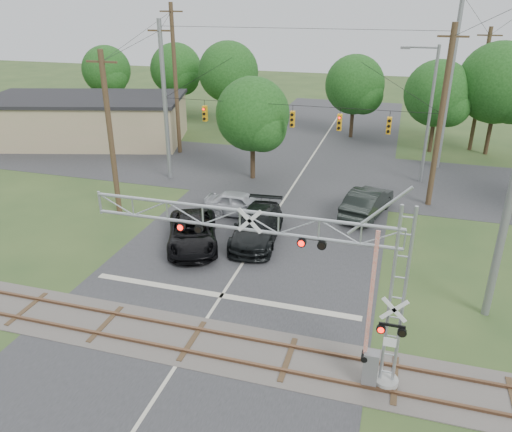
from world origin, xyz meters
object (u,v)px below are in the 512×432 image
(crossing_gantry, at_px, (299,266))
(car_dark, at_px, (257,227))
(traffic_signal_span, at_px, (306,113))
(pickup_black, at_px, (193,233))
(streetlight, at_px, (428,109))
(commercial_building, at_px, (86,119))
(sedan_silver, at_px, (240,204))

(crossing_gantry, bearing_deg, car_dark, 113.93)
(traffic_signal_span, bearing_deg, crossing_gantry, -79.43)
(crossing_gantry, relative_size, traffic_signal_span, 0.59)
(pickup_black, distance_m, streetlight, 19.53)
(traffic_signal_span, height_order, commercial_building, traffic_signal_span)
(crossing_gantry, height_order, streetlight, streetlight)
(commercial_building, bearing_deg, sedan_silver, -48.65)
(crossing_gantry, distance_m, sedan_silver, 15.04)
(pickup_black, xyz_separation_m, commercial_building, (-18.35, 17.60, 1.33))
(crossing_gantry, xyz_separation_m, car_dark, (-4.41, 9.93, -3.54))
(crossing_gantry, bearing_deg, commercial_building, 135.15)
(car_dark, bearing_deg, commercial_building, 138.41)
(pickup_black, bearing_deg, streetlight, 27.35)
(car_dark, height_order, streetlight, streetlight)
(traffic_signal_span, distance_m, streetlight, 9.07)
(crossing_gantry, distance_m, car_dark, 11.43)
(commercial_building, bearing_deg, car_dark, -51.92)
(crossing_gantry, distance_m, pickup_black, 11.86)
(sedan_silver, height_order, commercial_building, commercial_building)
(sedan_silver, distance_m, commercial_building, 23.43)
(commercial_building, bearing_deg, crossing_gantry, -60.34)
(traffic_signal_span, xyz_separation_m, streetlight, (7.89, 4.47, -0.14))
(traffic_signal_span, relative_size, car_dark, 3.24)
(pickup_black, relative_size, sedan_silver, 1.26)
(car_dark, bearing_deg, crossing_gantry, -71.22)
(streetlight, bearing_deg, pickup_black, -129.88)
(car_dark, distance_m, streetlight, 16.34)
(crossing_gantry, xyz_separation_m, pickup_black, (-7.68, 8.29, -3.61))
(sedan_silver, xyz_separation_m, commercial_building, (-19.58, 12.79, 1.35))
(traffic_signal_span, distance_m, sedan_silver, 7.79)
(pickup_black, xyz_separation_m, sedan_silver, (1.23, 4.81, -0.02))
(traffic_signal_span, distance_m, car_dark, 9.75)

